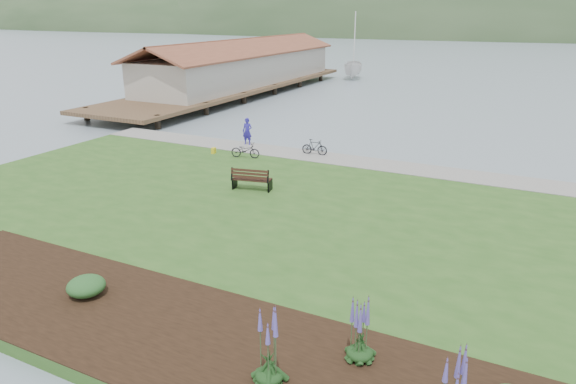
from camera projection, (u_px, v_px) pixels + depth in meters
name	position (u px, v px, depth m)	size (l,w,h in m)	color
ground	(311.00, 213.00, 21.59)	(600.00, 600.00, 0.00)	gray
lawn	(290.00, 225.00, 19.83)	(34.00, 20.00, 0.40)	#2A531D
shoreline_path	(364.00, 162.00, 27.28)	(34.00, 2.20, 0.03)	gray
garden_bed	(258.00, 358.00, 11.92)	(24.00, 4.40, 0.04)	black
pier_pavilion	(242.00, 67.00, 52.33)	(8.00, 36.00, 5.40)	#4C3826
park_bench	(251.00, 179.00, 22.95)	(1.84, 1.05, 1.08)	black
person	(247.00, 129.00, 30.62)	(0.70, 0.48, 1.91)	#292199
bicycle_a	(245.00, 150.00, 28.08)	(1.60, 0.56, 0.84)	black
bicycle_b	(315.00, 147.00, 28.64)	(1.46, 0.42, 0.88)	black
sailboat	(353.00, 79.00, 64.04)	(9.66, 9.83, 25.46)	silver
pannier	(214.00, 151.00, 29.04)	(0.19, 0.30, 0.32)	yellow
echium_0	(269.00, 349.00, 10.84)	(0.62, 0.62, 2.06)	#123312
echium_1	(361.00, 331.00, 11.61)	(0.62, 0.62, 1.76)	#123312
shrub_0	(86.00, 286.00, 14.45)	(1.07, 1.07, 0.53)	#1E4C21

